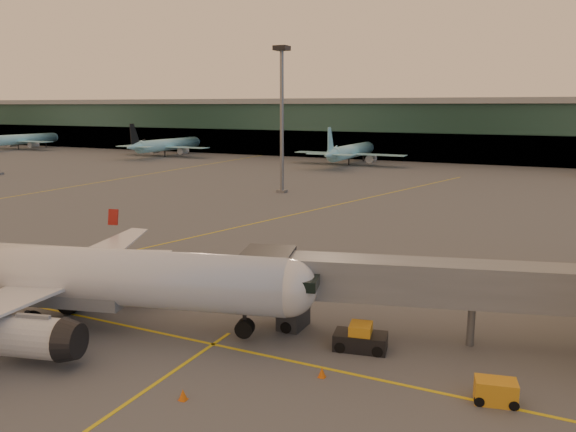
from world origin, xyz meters
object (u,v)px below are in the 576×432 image
at_px(main_airplane, 60,276).
at_px(gpu_cart, 496,392).
at_px(catering_truck, 140,273).
at_px(pushback_tug, 360,339).

distance_m(main_airplane, gpu_cart, 29.22).
xyz_separation_m(main_airplane, catering_truck, (1.32, 6.76, -1.47)).
bearing_deg(catering_truck, gpu_cart, -31.42).
relative_size(main_airplane, pushback_tug, 10.17).
xyz_separation_m(main_airplane, gpu_cart, (28.98, 2.07, -3.05)).
height_order(catering_truck, gpu_cart, catering_truck).
distance_m(main_airplane, catering_truck, 7.04).
bearing_deg(pushback_tug, main_airplane, -175.93).
xyz_separation_m(gpu_cart, pushback_tug, (-8.54, 3.25, 0.08)).
bearing_deg(main_airplane, pushback_tug, 0.24).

